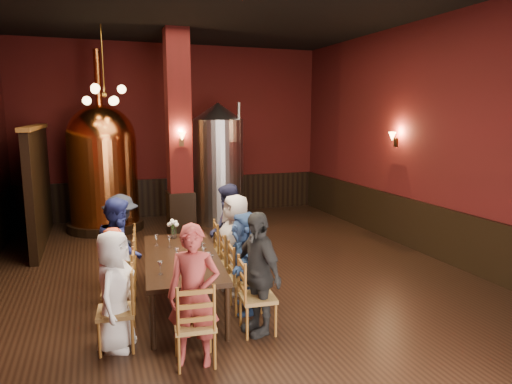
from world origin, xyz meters
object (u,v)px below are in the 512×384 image
object	(u,v)px
dining_table	(182,260)
rose_vase	(173,226)
person_1	(118,276)
copper_kettle	(103,166)
person_0	(115,291)
steel_vessel	(219,163)
person_2	(120,251)

from	to	relation	value
dining_table	rose_vase	xyz separation A→B (m)	(0.05, 0.96, 0.26)
person_1	copper_kettle	world-z (taller)	copper_kettle
dining_table	rose_vase	world-z (taller)	rose_vase
person_0	person_1	bearing A→B (deg)	17.12
person_1	rose_vase	distance (m)	1.55
person_0	copper_kettle	xyz separation A→B (m)	(0.05, 5.94, 0.80)
dining_table	person_0	size ratio (longest dim) A/B	1.76
person_0	steel_vessel	bearing A→B (deg)	-3.17
dining_table	rose_vase	distance (m)	1.00
person_1	person_2	world-z (taller)	person_2
copper_kettle	rose_vase	xyz separation A→B (m)	(0.95, -4.07, -0.56)
copper_kettle	steel_vessel	distance (m)	2.74
person_0	person_2	distance (m)	1.33
person_1	copper_kettle	xyz separation A→B (m)	(-0.01, 5.27, 0.86)
steel_vessel	dining_table	bearing A→B (deg)	-110.96
person_2	rose_vase	xyz separation A→B (m)	(0.87, 0.55, 0.17)
person_2	person_1	bearing A→B (deg)	172.94
dining_table	person_2	world-z (taller)	person_2
person_0	rose_vase	xyz separation A→B (m)	(1.00, 1.87, 0.24)
dining_table	person_2	distance (m)	0.92
dining_table	person_1	bearing A→B (deg)	-158.78
dining_table	steel_vessel	distance (m)	5.21
person_0	steel_vessel	distance (m)	6.41
steel_vessel	rose_vase	distance (m)	4.28
steel_vessel	person_0	bearing A→B (deg)	-115.98
person_1	dining_table	bearing A→B (deg)	-63.36
steel_vessel	person_2	bearing A→B (deg)	-121.13
person_2	steel_vessel	distance (m)	5.18
steel_vessel	rose_vase	bearing A→B (deg)	-114.92
rose_vase	steel_vessel	bearing A→B (deg)	65.08
person_0	steel_vessel	size ratio (longest dim) A/B	0.47
person_0	copper_kettle	bearing A→B (deg)	22.32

